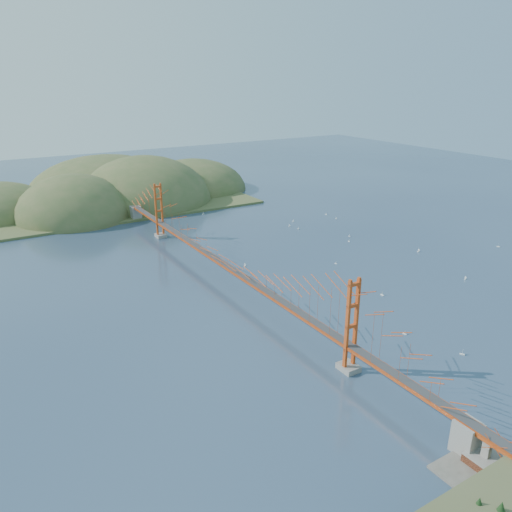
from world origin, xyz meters
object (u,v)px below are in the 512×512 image
bridge (226,244)px  fort (485,457)px  sailboat_1 (336,263)px  sailboat_0 (382,294)px  sailboat_2 (419,251)px

bridge → fort: 48.40m
fort → sailboat_1: (21.19, 45.73, -0.53)m
fort → sailboat_0: fort is taller
sailboat_0 → fort: bearing=-120.6°
fort → sailboat_0: 36.14m
sailboat_2 → sailboat_0: 23.91m
bridge → sailboat_1: (21.59, -2.26, -6.87)m
fort → sailboat_2: size_ratio=5.01×
sailboat_2 → sailboat_1: sailboat_2 is taller
bridge → sailboat_0: bridge is taller
bridge → sailboat_1: size_ratio=166.32×
bridge → sailboat_0: size_ratio=129.05×
sailboat_2 → sailboat_0: sailboat_2 is taller
sailboat_0 → sailboat_1: 14.88m
sailboat_0 → sailboat_2: bearing=28.2°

